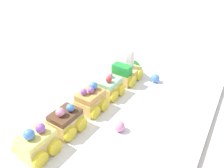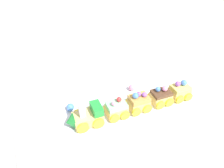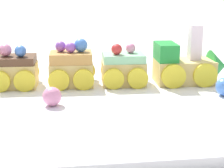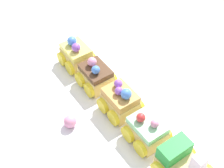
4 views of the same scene
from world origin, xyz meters
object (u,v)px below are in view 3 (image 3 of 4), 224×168
Objects in this scene: cake_car_chocolate at (15,71)px; cake_car_caramel at (71,68)px; cake_train_locomotive at (188,66)px; gumball_pink at (52,96)px; cake_car_mint at (123,69)px.

cake_car_caramel is at bearing 0.20° from cake_car_chocolate.
cake_train_locomotive reaches higher than gumball_pink.
cake_car_chocolate is (-0.08, 0.00, -0.00)m from cake_car_caramel.
cake_car_chocolate is (-0.16, 0.01, 0.00)m from cake_car_mint.
gumball_pink is (-0.03, -0.10, -0.01)m from cake_car_caramel.
cake_car_chocolate reaches higher than gumball_pink.
cake_car_chocolate is at bearing -179.96° from cake_train_locomotive.
cake_car_mint is 0.97× the size of cake_car_caramel.
cake_train_locomotive is at bearing -0.03° from cake_car_caramel.
cake_train_locomotive is 0.26m from cake_car_chocolate.
cake_train_locomotive is 0.23m from gumball_pink.
cake_car_mint is 0.16m from cake_car_chocolate.
cake_train_locomotive is 1.59× the size of cake_car_caramel.
gumball_pink is at bearing -154.65° from cake_train_locomotive.
cake_car_caramel is (-0.18, 0.01, 0.00)m from cake_train_locomotive.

